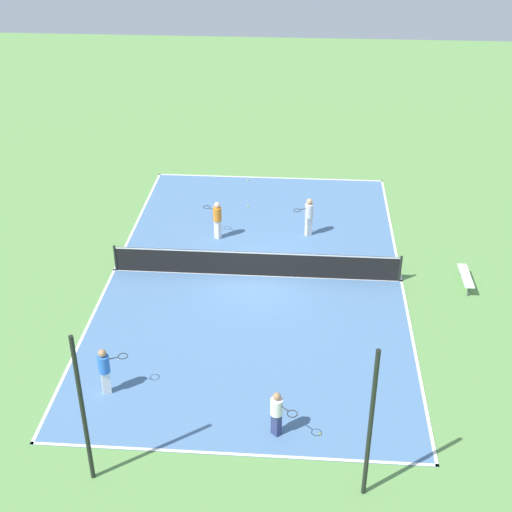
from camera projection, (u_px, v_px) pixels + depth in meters
The scene contains 13 objects.
ground_plane at pixel (256, 276), 28.02m from camera, with size 80.00×80.00×0.00m, color #60934C.
court_surface at pixel (256, 276), 28.02m from camera, with size 11.44×19.11×0.02m.
tennis_net at pixel (256, 263), 27.73m from camera, with size 11.24×0.10×1.10m.
bench at pixel (466, 277), 27.22m from camera, with size 0.36×1.76×0.45m.
player_center_orange at pixel (217, 218), 30.20m from camera, with size 0.95×0.80×1.69m.
player_near_white at pixel (277, 411), 20.06m from camera, with size 0.92×0.87×1.50m.
player_far_white at pixel (309, 214), 30.40m from camera, with size 0.97×0.77×1.73m.
player_near_blue at pixel (105, 368), 21.56m from camera, with size 0.99×0.68×1.64m.
tennis_ball_left_sideline at pixel (320, 434), 20.43m from camera, with size 0.07×0.07×0.07m, color #CCE033.
tennis_ball_far_baseline at pixel (248, 180), 35.86m from camera, with size 0.07×0.07×0.07m, color #CCE033.
tennis_ball_midcourt at pixel (248, 206), 33.30m from camera, with size 0.07×0.07×0.07m, color #CCE033.
fence_post_back_left at pixel (370, 426), 17.49m from camera, with size 0.12×0.12×4.67m.
fence_post_back_right at pixel (83, 411), 17.95m from camera, with size 0.12×0.12×4.67m.
Camera 1 is at (-1.76, 23.79, 14.71)m, focal length 50.00 mm.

